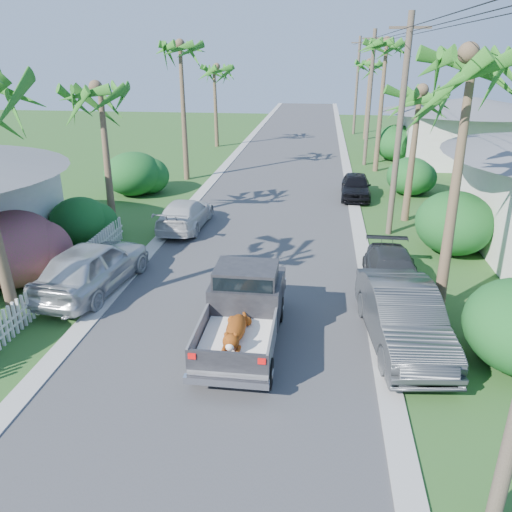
# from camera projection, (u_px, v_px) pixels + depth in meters

# --- Properties ---
(ground) EXTENTS (120.00, 120.00, 0.00)m
(ground) POSITION_uv_depth(u_px,v_px,m) (198.00, 418.00, 11.03)
(ground) COLOR #2F5B22
(ground) RESTS_ON ground
(road) EXTENTS (8.00, 100.00, 0.02)m
(road) POSITION_uv_depth(u_px,v_px,m) (284.00, 171.00, 33.99)
(road) COLOR #38383A
(road) RESTS_ON ground
(curb_left) EXTENTS (0.60, 100.00, 0.06)m
(curb_left) POSITION_uv_depth(u_px,v_px,m) (222.00, 169.00, 34.49)
(curb_left) COLOR #A5A39E
(curb_left) RESTS_ON ground
(curb_right) EXTENTS (0.60, 100.00, 0.06)m
(curb_right) POSITION_uv_depth(u_px,v_px,m) (348.00, 173.00, 33.48)
(curb_right) COLOR #A5A39E
(curb_right) RESTS_ON ground
(pickup_truck) EXTENTS (1.98, 5.12, 2.06)m
(pickup_truck) POSITION_uv_depth(u_px,v_px,m) (245.00, 305.00, 13.82)
(pickup_truck) COLOR black
(pickup_truck) RESTS_ON ground
(parked_car_rn) EXTENTS (2.31, 5.21, 1.66)m
(parked_car_rn) POSITION_uv_depth(u_px,v_px,m) (403.00, 317.00, 13.53)
(parked_car_rn) COLOR #333739
(parked_car_rn) RESTS_ON ground
(parked_car_rm) EXTENTS (1.82, 4.40, 1.27)m
(parked_car_rm) POSITION_uv_depth(u_px,v_px,m) (393.00, 274.00, 16.63)
(parked_car_rm) COLOR #2A2C2E
(parked_car_rm) RESTS_ON ground
(parked_car_rf) EXTENTS (1.71, 3.95, 1.33)m
(parked_car_rf) POSITION_uv_depth(u_px,v_px,m) (356.00, 186.00, 27.55)
(parked_car_rf) COLOR black
(parked_car_rf) RESTS_ON ground
(parked_car_ln) EXTENTS (2.64, 5.26, 1.72)m
(parked_car_ln) POSITION_uv_depth(u_px,v_px,m) (93.00, 266.00, 16.70)
(parked_car_ln) COLOR silver
(parked_car_ln) RESTS_ON ground
(parked_car_lf) EXTENTS (1.94, 4.56, 1.31)m
(parked_car_lf) POSITION_uv_depth(u_px,v_px,m) (185.00, 214.00, 22.80)
(parked_car_lf) COLOR silver
(parked_car_lf) RESTS_ON ground
(palm_l_b) EXTENTS (4.40, 4.40, 7.40)m
(palm_l_b) POSITION_uv_depth(u_px,v_px,m) (99.00, 88.00, 20.54)
(palm_l_b) COLOR brown
(palm_l_b) RESTS_ON ground
(palm_l_c) EXTENTS (4.40, 4.40, 9.20)m
(palm_l_c) POSITION_uv_depth(u_px,v_px,m) (180.00, 45.00, 28.96)
(palm_l_c) COLOR brown
(palm_l_c) RESTS_ON ground
(palm_l_d) EXTENTS (4.40, 4.40, 7.70)m
(palm_l_d) POSITION_uv_depth(u_px,v_px,m) (214.00, 67.00, 40.60)
(palm_l_d) COLOR brown
(palm_l_d) RESTS_ON ground
(palm_r_a) EXTENTS (4.40, 4.40, 8.70)m
(palm_r_a) POSITION_uv_depth(u_px,v_px,m) (476.00, 56.00, 13.00)
(palm_r_a) COLOR brown
(palm_r_a) RESTS_ON ground
(palm_r_b) EXTENTS (4.40, 4.40, 7.20)m
(palm_r_b) POSITION_uv_depth(u_px,v_px,m) (420.00, 91.00, 21.79)
(palm_r_b) COLOR brown
(palm_r_b) RESTS_ON ground
(palm_r_c) EXTENTS (4.40, 4.40, 9.40)m
(palm_r_c) POSITION_uv_depth(u_px,v_px,m) (387.00, 42.00, 31.13)
(palm_r_c) COLOR brown
(palm_r_c) RESTS_ON ground
(palm_r_d) EXTENTS (4.40, 4.40, 8.00)m
(palm_r_d) POSITION_uv_depth(u_px,v_px,m) (371.00, 62.00, 44.47)
(palm_r_d) COLOR brown
(palm_r_d) RESTS_ON ground
(shrub_l_b) EXTENTS (3.00, 3.30, 2.60)m
(shrub_l_b) POSITION_uv_depth(u_px,v_px,m) (14.00, 249.00, 16.97)
(shrub_l_b) COLOR #AB185D
(shrub_l_b) RESTS_ON ground
(shrub_l_c) EXTENTS (2.40, 2.64, 2.00)m
(shrub_l_c) POSITION_uv_depth(u_px,v_px,m) (80.00, 221.00, 20.71)
(shrub_l_c) COLOR #164F20
(shrub_l_c) RESTS_ON ground
(shrub_l_d) EXTENTS (3.20, 3.52, 2.40)m
(shrub_l_d) POSITION_uv_depth(u_px,v_px,m) (133.00, 174.00, 28.05)
(shrub_l_d) COLOR #164F20
(shrub_l_d) RESTS_ON ground
(shrub_r_b) EXTENTS (3.00, 3.30, 2.50)m
(shrub_r_b) POSITION_uv_depth(u_px,v_px,m) (454.00, 223.00, 19.74)
(shrub_r_b) COLOR #164F20
(shrub_r_b) RESTS_ON ground
(shrub_r_c) EXTENTS (2.60, 2.86, 2.10)m
(shrub_r_c) POSITION_uv_depth(u_px,v_px,m) (410.00, 176.00, 28.12)
(shrub_r_c) COLOR #164F20
(shrub_r_c) RESTS_ON ground
(shrub_r_d) EXTENTS (3.20, 3.52, 2.60)m
(shrub_r_d) POSITION_uv_depth(u_px,v_px,m) (396.00, 143.00, 37.16)
(shrub_r_d) COLOR #164F20
(shrub_r_d) RESTS_ON ground
(picket_fence) EXTENTS (0.10, 11.00, 1.00)m
(picket_fence) POSITION_uv_depth(u_px,v_px,m) (60.00, 279.00, 16.60)
(picket_fence) COLOR white
(picket_fence) RESTS_ON ground
(house_right_far) EXTENTS (9.00, 8.00, 4.60)m
(house_right_far) POSITION_uv_depth(u_px,v_px,m) (468.00, 133.00, 36.26)
(house_right_far) COLOR silver
(house_right_far) RESTS_ON ground
(utility_pole_b) EXTENTS (1.60, 0.26, 9.00)m
(utility_pole_b) POSITION_uv_depth(u_px,v_px,m) (400.00, 129.00, 20.58)
(utility_pole_b) COLOR brown
(utility_pole_b) RESTS_ON ground
(utility_pole_c) EXTENTS (1.60, 0.26, 9.00)m
(utility_pole_c) POSITION_uv_depth(u_px,v_px,m) (370.00, 98.00, 34.36)
(utility_pole_c) COLOR brown
(utility_pole_c) RESTS_ON ground
(utility_pole_d) EXTENTS (1.60, 0.26, 9.00)m
(utility_pole_d) POSITION_uv_depth(u_px,v_px,m) (357.00, 85.00, 48.14)
(utility_pole_d) COLOR brown
(utility_pole_d) RESTS_ON ground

